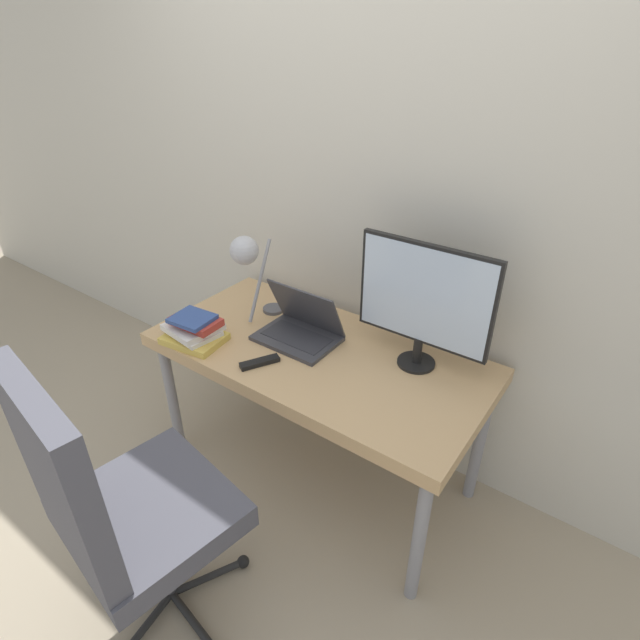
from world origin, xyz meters
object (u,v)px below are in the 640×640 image
(monitor, at_px, (424,299))
(book_stack, at_px, (194,330))
(laptop, at_px, (300,328))
(office_chair, at_px, (115,502))
(game_controller, at_px, (204,336))
(desk_lamp, at_px, (248,257))

(monitor, bearing_deg, book_stack, -154.53)
(book_stack, bearing_deg, laptop, 38.46)
(office_chair, xyz_separation_m, book_stack, (-0.38, 0.69, 0.15))
(game_controller, bearing_deg, office_chair, -63.61)
(monitor, xyz_separation_m, game_controller, (-0.83, -0.39, -0.27))
(laptop, distance_m, monitor, 0.57)
(laptop, distance_m, desk_lamp, 0.38)
(desk_lamp, relative_size, book_stack, 1.56)
(laptop, relative_size, game_controller, 2.41)
(laptop, relative_size, book_stack, 1.26)
(desk_lamp, distance_m, office_chair, 1.07)
(desk_lamp, relative_size, office_chair, 0.38)
(laptop, height_order, book_stack, laptop)
(book_stack, height_order, game_controller, book_stack)
(monitor, height_order, book_stack, monitor)
(office_chair, distance_m, book_stack, 0.80)
(monitor, bearing_deg, desk_lamp, -168.34)
(office_chair, height_order, book_stack, office_chair)
(desk_lamp, xyz_separation_m, book_stack, (-0.10, -0.25, -0.28))
(laptop, bearing_deg, office_chair, -88.36)
(office_chair, relative_size, game_controller, 7.87)
(book_stack, xyz_separation_m, game_controller, (0.03, 0.02, -0.04))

